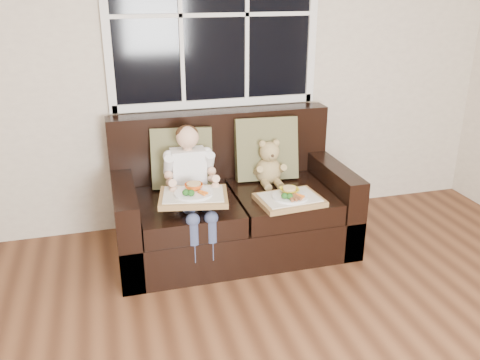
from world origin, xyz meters
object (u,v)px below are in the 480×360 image
object	(u,v)px
loveseat	(231,206)
teddy_bear	(269,166)
child	(191,176)
tray_left	(193,195)
tray_right	(290,198)

from	to	relation	value
loveseat	teddy_bear	xyz separation A→B (m)	(0.31, 0.04, 0.28)
child	tray_left	xyz separation A→B (m)	(-0.03, -0.22, -0.05)
teddy_bear	loveseat	bearing A→B (deg)	-171.11
teddy_bear	tray_right	bearing A→B (deg)	-84.56
loveseat	tray_right	bearing A→B (deg)	-46.37
tray_left	tray_right	bearing A→B (deg)	9.89
teddy_bear	tray_right	size ratio (longest dim) A/B	0.77
teddy_bear	tray_right	world-z (taller)	teddy_bear
tray_left	loveseat	bearing A→B (deg)	55.71
tray_left	tray_right	xyz separation A→B (m)	(0.67, -0.01, -0.10)
teddy_bear	tray_left	world-z (taller)	teddy_bear
child	teddy_bear	world-z (taller)	child
child	tray_left	world-z (taller)	child
loveseat	child	bearing A→B (deg)	-159.75
tray_left	tray_right	world-z (taller)	tray_left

